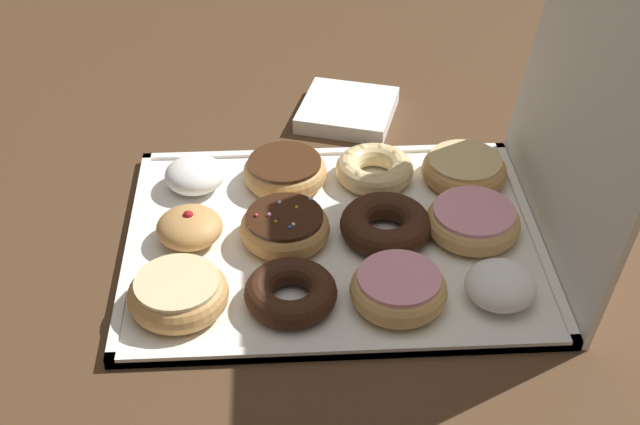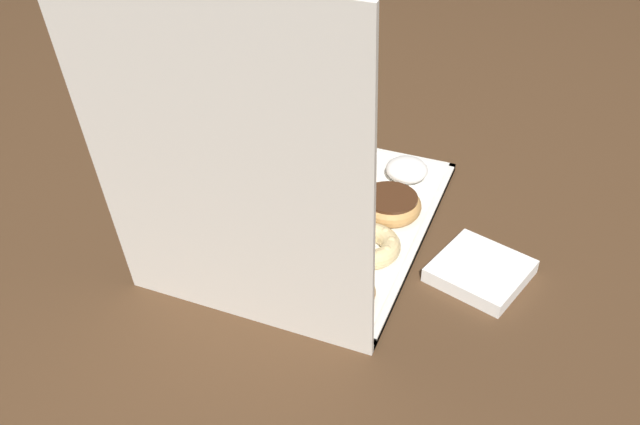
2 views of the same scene
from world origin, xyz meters
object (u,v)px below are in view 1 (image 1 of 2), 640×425
Objects in this scene: sprinkle_donut_4 at (285,226)px; chocolate_cake_ring_donut_5 at (291,292)px; powdered_filled_donut_0 at (195,175)px; powdered_filled_donut_11 at (501,285)px; chocolate_frosted_donut_3 at (285,171)px; pink_frosted_donut_8 at (398,289)px; donut_box at (334,241)px; napkin_stack at (347,110)px; glazed_ring_donut_9 at (464,169)px; glazed_ring_donut_2 at (178,293)px; jelly_filled_donut_1 at (190,227)px; cruller_donut_6 at (374,169)px; pink_frosted_donut_10 at (473,220)px; chocolate_cake_ring_donut_7 at (385,224)px.

sprinkle_donut_4 is 0.12m from chocolate_cake_ring_donut_5.
powdered_filled_donut_11 is at bearing 56.23° from powdered_filled_donut_0.
pink_frosted_donut_8 reaches higher than chocolate_frosted_donut_3.
donut_box is 0.14m from pink_frosted_donut_8.
napkin_stack is at bearing 130.30° from powdered_filled_donut_0.
powdered_filled_donut_11 is (0.24, -0.00, 0.00)m from glazed_ring_donut_9.
glazed_ring_donut_2 is 0.13m from chocolate_cake_ring_donut_5.
glazed_ring_donut_9 is 0.24m from napkin_stack.
napkin_stack is (-0.31, 0.04, 0.01)m from donut_box.
jelly_filled_donut_1 is at bearing -36.19° from napkin_stack.
donut_box is 4.85× the size of cruller_donut_6.
pink_frosted_donut_10 is (-0.12, 0.24, 0.00)m from chocolate_cake_ring_donut_5.
glazed_ring_donut_2 is 0.97× the size of pink_frosted_donut_10.
chocolate_frosted_donut_3 is at bearing 152.18° from glazed_ring_donut_2.
cruller_donut_6 is at bearing 90.77° from chocolate_frosted_donut_3.
chocolate_cake_ring_donut_7 reaches higher than chocolate_cake_ring_donut_5.
jelly_filled_donut_1 reaches higher than sprinkle_donut_4.
chocolate_cake_ring_donut_7 is 1.03× the size of pink_frosted_donut_8.
glazed_ring_donut_9 is at bearing 89.45° from powdered_filled_donut_0.
chocolate_frosted_donut_3 is (-0.00, 0.12, -0.00)m from powdered_filled_donut_0.
pink_frosted_donut_10 is at bearing 89.43° from jelly_filled_donut_1.
cruller_donut_6 is 0.93× the size of chocolate_cake_ring_donut_7.
chocolate_frosted_donut_3 is (-0.24, 0.13, -0.00)m from glazed_ring_donut_2.
pink_frosted_donut_10 is (-0.00, 0.11, 0.00)m from chocolate_cake_ring_donut_7.
powdered_filled_donut_0 is 0.59× the size of napkin_stack.
sprinkle_donut_4 is (-0.00, -0.06, 0.03)m from donut_box.
pink_frosted_donut_10 is (0.12, 0.24, 0.00)m from chocolate_frosted_donut_3.
sprinkle_donut_4 is 0.28m from glazed_ring_donut_9.
napkin_stack is at bearing 161.52° from sprinkle_donut_4.
napkin_stack is (-0.19, 0.10, -0.02)m from chocolate_frosted_donut_3.
powdered_filled_donut_11 is (0.12, 0.19, 0.03)m from donut_box.
pink_frosted_donut_10 is at bearing 90.73° from donut_box.
donut_box is at bearing -26.94° from cruller_donut_6.
glazed_ring_donut_2 is at bearing -71.87° from pink_frosted_donut_10.
donut_box is 4.54× the size of chocolate_frosted_donut_3.
pink_frosted_donut_8 is at bearing 28.27° from donut_box.
powdered_filled_donut_0 reaches higher than napkin_stack.
chocolate_cake_ring_donut_7 is 0.99× the size of glazed_ring_donut_9.
jelly_filled_donut_1 is 0.18m from chocolate_cake_ring_donut_5.
glazed_ring_donut_2 is (0.12, -0.19, 0.03)m from donut_box.
pink_frosted_donut_8 reaches higher than napkin_stack.
chocolate_cake_ring_donut_7 and pink_frosted_donut_10 have the same top height.
chocolate_frosted_donut_3 is at bearing -179.68° from chocolate_cake_ring_donut_5.
jelly_filled_donut_1 reaches higher than chocolate_cake_ring_donut_5.
napkin_stack is at bearing 143.81° from jelly_filled_donut_1.
cruller_donut_6 is at bearing 134.79° from sprinkle_donut_4.
chocolate_cake_ring_donut_7 is at bearing -89.89° from pink_frosted_donut_10.
chocolate_cake_ring_donut_5 is 0.92× the size of glazed_ring_donut_9.
glazed_ring_donut_9 reaches higher than chocolate_cake_ring_donut_5.
pink_frosted_donut_8 reaches higher than cruller_donut_6.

